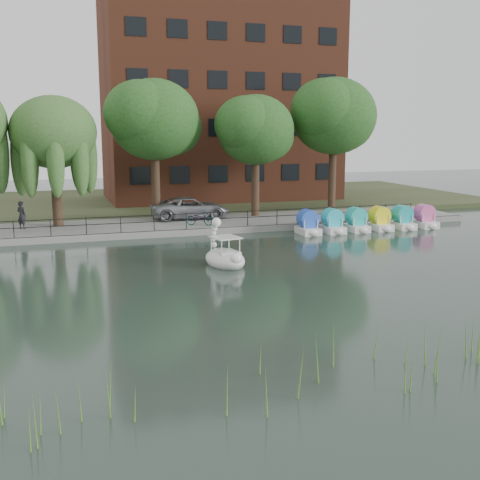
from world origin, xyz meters
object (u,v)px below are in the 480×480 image
bicycle (200,218)px  swan_boat (224,255)px  pedestrian (21,213)px  minivan (190,206)px

bicycle → swan_boat: size_ratio=0.59×
pedestrian → swan_boat: bearing=169.6°
swan_boat → pedestrian: bearing=117.1°
bicycle → pedestrian: size_ratio=0.87×
pedestrian → minivan: bearing=-134.0°
pedestrian → swan_boat: size_ratio=0.68×
bicycle → swan_boat: swan_boat is taller
minivan → swan_boat: (-1.35, -12.85, -0.77)m
minivan → swan_boat: swan_boat is taller
minivan → pedestrian: pedestrian is taller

